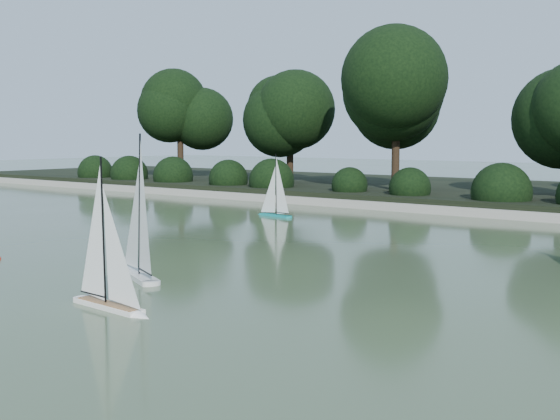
% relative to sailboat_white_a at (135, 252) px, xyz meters
% --- Properties ---
extents(ground, '(80.00, 80.00, 0.00)m').
position_rel_sailboat_white_a_xyz_m(ground, '(0.89, -0.55, -0.28)').
color(ground, '#324127').
rests_on(ground, ground).
extents(pond_coping, '(40.00, 0.35, 0.18)m').
position_rel_sailboat_white_a_xyz_m(pond_coping, '(0.89, 8.45, -0.19)').
color(pond_coping, gray).
rests_on(pond_coping, ground).
extents(far_bank, '(40.00, 8.00, 0.30)m').
position_rel_sailboat_white_a_xyz_m(far_bank, '(0.89, 12.45, -0.13)').
color(far_bank, black).
rests_on(far_bank, ground).
extents(shrub_hedge, '(29.10, 1.10, 1.10)m').
position_rel_sailboat_white_a_xyz_m(shrub_hedge, '(0.89, 9.35, 0.17)').
color(shrub_hedge, black).
rests_on(shrub_hedge, ground).
extents(sailboat_white_a, '(1.26, 0.71, 1.79)m').
position_rel_sailboat_white_a_xyz_m(sailboat_white_a, '(0.00, 0.00, 0.00)').
color(sailboat_white_a, silver).
rests_on(sailboat_white_a, ground).
extents(sailboat_white_b, '(1.14, 0.25, 1.56)m').
position_rel_sailboat_white_a_xyz_m(sailboat_white_b, '(1.10, -1.22, -0.04)').
color(sailboat_white_b, white).
rests_on(sailboat_white_b, ground).
extents(sailboat_teal, '(1.01, 0.30, 1.38)m').
position_rel_sailboat_white_a_xyz_m(sailboat_teal, '(-2.60, 5.96, -0.07)').
color(sailboat_teal, teal).
rests_on(sailboat_teal, ground).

